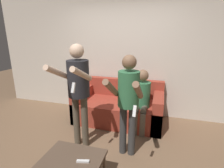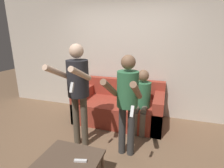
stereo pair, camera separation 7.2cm
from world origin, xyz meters
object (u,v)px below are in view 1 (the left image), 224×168
(person_standing_left, at_px, (78,85))
(person_seated, at_px, (141,97))
(coffee_table, at_px, (71,163))
(couch, at_px, (119,108))
(person_standing_right, at_px, (128,97))
(remote_on_table, at_px, (83,161))

(person_standing_left, xyz_separation_m, person_seated, (0.89, 0.84, -0.41))
(person_standing_left, height_order, coffee_table, person_standing_left)
(couch, height_order, person_standing_left, person_standing_left)
(person_standing_left, xyz_separation_m, person_standing_right, (0.79, -0.01, -0.11))
(coffee_table, height_order, remote_on_table, remote_on_table)
(person_seated, bearing_deg, person_standing_left, -136.86)
(person_standing_left, relative_size, coffee_table, 2.33)
(couch, relative_size, coffee_table, 2.51)
(person_standing_left, relative_size, person_standing_right, 1.09)
(person_standing_left, bearing_deg, couch, 69.62)
(person_standing_right, bearing_deg, person_seated, 83.15)
(person_seated, bearing_deg, couch, 155.36)
(person_seated, bearing_deg, person_standing_right, -96.85)
(coffee_table, bearing_deg, couch, 86.17)
(couch, height_order, person_seated, person_seated)
(couch, xyz_separation_m, person_standing_left, (-0.40, -1.06, 0.78))
(person_standing_left, distance_m, coffee_table, 1.11)
(remote_on_table, bearing_deg, person_standing_right, 65.02)
(couch, xyz_separation_m, person_standing_right, (0.40, -1.07, 0.67))
(person_seated, height_order, remote_on_table, person_seated)
(person_seated, height_order, coffee_table, person_seated)
(person_seated, bearing_deg, coffee_table, -110.79)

